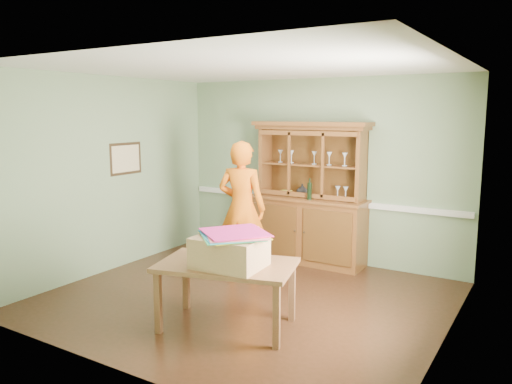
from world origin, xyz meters
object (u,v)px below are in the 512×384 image
Objects in this scene: china_hutch at (309,213)px; person at (242,208)px; cardboard_box at (229,252)px; dining_table at (227,271)px.

china_hutch reaches higher than person.
cardboard_box is 0.36× the size of person.
dining_table is 1.77m from person.
china_hutch reaches higher than cardboard_box.
china_hutch is 2.56m from dining_table.
cardboard_box is (0.10, -0.09, 0.23)m from dining_table.
dining_table is 0.84× the size of person.
person reaches higher than cardboard_box.
china_hutch is 2.66m from cardboard_box.
person is (-0.82, 1.54, 0.31)m from dining_table.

